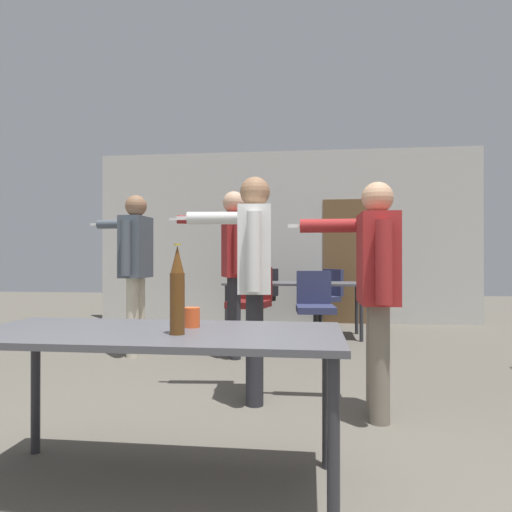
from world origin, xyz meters
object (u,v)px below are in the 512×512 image
Objects in this scene: office_chair_mid_tucked at (315,311)px; office_chair_far_left at (259,301)px; office_chair_far_right at (324,300)px; person_center_tall at (253,266)px; beer_bottle at (177,292)px; person_left_plaid at (135,258)px; drink_cup at (192,317)px; person_near_casual at (375,276)px; office_chair_near_pushed at (251,307)px; person_far_watching at (232,255)px.

office_chair_far_left is at bearing -61.06° from office_chair_mid_tucked.
office_chair_far_right is 0.99× the size of office_chair_far_left.
office_chair_far_right is 1.04m from office_chair_far_left.
beer_bottle is at bearing 168.45° from person_center_tall.
person_left_plaid is (-1.51, 1.46, 0.06)m from person_center_tall.
office_chair_far_left is (-1.00, -0.27, 0.01)m from office_chair_far_right.
office_chair_far_left is at bearing 92.36° from drink_cup.
person_near_casual is 1.66× the size of office_chair_near_pushed.
person_near_casual is 2.61m from office_chair_mid_tucked.
person_far_watching reaches higher than beer_bottle.
office_chair_near_pushed is at bearing -145.41° from office_chair_far_left.
person_far_watching is at bearing 36.37° from person_near_casual.
office_chair_far_right is at bearing -40.96° from person_left_plaid.
office_chair_far_right is at bearing -41.54° from office_chair_far_left.
person_near_casual reaches higher than beer_bottle.
office_chair_far_right is at bearing 81.19° from beer_bottle.
person_far_watching is 2.74m from drink_cup.
person_center_tall is at bearing 73.25° from office_chair_mid_tucked.
person_left_plaid reaches higher than office_chair_far_right.
office_chair_near_pushed is at bearing 92.34° from beer_bottle.
person_left_plaid reaches higher than office_chair_far_left.
drink_cup is (-0.15, -1.23, -0.23)m from person_center_tall.
office_chair_far_left is at bearing -27.57° from person_left_plaid.
person_center_tall reaches higher than beer_bottle.
office_chair_near_pushed is (1.19, 0.88, -0.62)m from person_left_plaid.
person_center_tall reaches higher than drink_cup.
office_chair_far_left is 5.02m from beer_bottle.
person_center_tall is 1.77× the size of office_chair_near_pushed.
person_left_plaid is at bearing 114.84° from beer_bottle.
office_chair_far_right is 0.94× the size of office_chair_near_pushed.
person_left_plaid is 2.25m from office_chair_mid_tucked.
office_chair_far_right is 2.24× the size of beer_bottle.
office_chair_far_left is at bearing 92.12° from beer_bottle.
person_left_plaid is 1.94× the size of office_chair_mid_tucked.
person_center_tall is 2.39m from office_chair_mid_tucked.
drink_cup is at bearing 133.83° from person_near_casual.
drink_cup is at bearing 75.15° from office_chair_mid_tucked.
office_chair_near_pushed is at bearing -10.21° from office_chair_mid_tucked.
office_chair_far_right is at bearing -14.86° from person_center_tall.
person_far_watching reaches higher than office_chair_near_pushed.
person_left_plaid reaches higher than person_near_casual.
office_chair_far_left reaches higher than drink_cup.
person_far_watching is 1.10m from office_chair_near_pushed.
beer_bottle reaches higher than office_chair_far_right.
person_left_plaid is at bearing 17.34° from office_chair_mid_tucked.
person_center_tall is 1.45m from beer_bottle.
office_chair_mid_tucked is at bearing 79.55° from drink_cup.
person_left_plaid is (-1.10, -0.01, -0.03)m from person_far_watching.
beer_bottle is at bearing 106.81° from office_chair_near_pushed.
beer_bottle is (0.15, -3.79, 0.48)m from office_chair_near_pushed.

